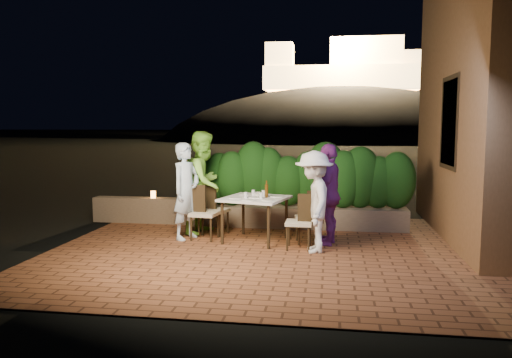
% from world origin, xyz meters
% --- Properties ---
extents(ground, '(400.00, 400.00, 0.00)m').
position_xyz_m(ground, '(0.00, 0.00, -0.02)').
color(ground, black).
rests_on(ground, ground).
extents(terrace_floor, '(7.00, 6.00, 0.15)m').
position_xyz_m(terrace_floor, '(0.00, 0.50, -0.07)').
color(terrace_floor, brown).
rests_on(terrace_floor, ground).
extents(building_wall, '(1.60, 5.00, 5.00)m').
position_xyz_m(building_wall, '(3.60, 2.00, 2.50)').
color(building_wall, brown).
rests_on(building_wall, ground).
extents(window_pane, '(0.08, 1.00, 1.40)m').
position_xyz_m(window_pane, '(2.82, 1.50, 2.00)').
color(window_pane, black).
rests_on(window_pane, building_wall).
extents(window_frame, '(0.06, 1.15, 1.55)m').
position_xyz_m(window_frame, '(2.81, 1.50, 2.00)').
color(window_frame, black).
rests_on(window_frame, building_wall).
extents(planter, '(4.20, 0.55, 0.40)m').
position_xyz_m(planter, '(0.20, 2.30, 0.20)').
color(planter, brown).
rests_on(planter, ground).
extents(hedge, '(4.00, 0.70, 1.10)m').
position_xyz_m(hedge, '(0.20, 2.30, 0.95)').
color(hedge, '#143C10').
rests_on(hedge, planter).
extents(parapet, '(2.20, 0.30, 0.50)m').
position_xyz_m(parapet, '(-2.80, 2.30, 0.25)').
color(parapet, brown).
rests_on(parapet, ground).
extents(hill, '(52.00, 40.00, 22.00)m').
position_xyz_m(hill, '(2.00, 60.00, -4.00)').
color(hill, black).
rests_on(hill, ground).
extents(fortress, '(26.00, 8.00, 8.00)m').
position_xyz_m(fortress, '(2.00, 60.00, 10.50)').
color(fortress, '#FFCC7A').
rests_on(fortress, hill).
extents(dining_table, '(1.22, 1.22, 0.75)m').
position_xyz_m(dining_table, '(-0.39, 1.00, 0.38)').
color(dining_table, white).
rests_on(dining_table, ground).
extents(plate_nw, '(0.21, 0.21, 0.01)m').
position_xyz_m(plate_nw, '(-0.72, 0.85, 0.76)').
color(plate_nw, white).
rests_on(plate_nw, dining_table).
extents(plate_sw, '(0.19, 0.19, 0.01)m').
position_xyz_m(plate_sw, '(-0.62, 1.29, 0.76)').
color(plate_sw, white).
rests_on(plate_sw, dining_table).
extents(plate_ne, '(0.20, 0.20, 0.01)m').
position_xyz_m(plate_ne, '(-0.15, 0.70, 0.76)').
color(plate_ne, white).
rests_on(plate_ne, dining_table).
extents(plate_se, '(0.24, 0.24, 0.01)m').
position_xyz_m(plate_se, '(-0.04, 1.14, 0.76)').
color(plate_se, white).
rests_on(plate_se, dining_table).
extents(plate_centre, '(0.24, 0.24, 0.01)m').
position_xyz_m(plate_centre, '(-0.39, 0.96, 0.76)').
color(plate_centre, white).
rests_on(plate_centre, dining_table).
extents(plate_front, '(0.22, 0.22, 0.01)m').
position_xyz_m(plate_front, '(-0.44, 0.65, 0.76)').
color(plate_front, white).
rests_on(plate_front, dining_table).
extents(glass_nw, '(0.06, 0.06, 0.10)m').
position_xyz_m(glass_nw, '(-0.54, 0.89, 0.80)').
color(glass_nw, silver).
rests_on(glass_nw, dining_table).
extents(glass_sw, '(0.06, 0.06, 0.10)m').
position_xyz_m(glass_sw, '(-0.46, 1.23, 0.80)').
color(glass_sw, silver).
rests_on(glass_sw, dining_table).
extents(glass_ne, '(0.06, 0.06, 0.10)m').
position_xyz_m(glass_ne, '(-0.27, 0.87, 0.80)').
color(glass_ne, silver).
rests_on(glass_ne, dining_table).
extents(glass_se, '(0.07, 0.07, 0.11)m').
position_xyz_m(glass_se, '(-0.26, 1.09, 0.81)').
color(glass_se, silver).
rests_on(glass_se, dining_table).
extents(beer_bottle, '(0.06, 0.06, 0.29)m').
position_xyz_m(beer_bottle, '(-0.20, 1.02, 0.89)').
color(beer_bottle, '#4E2F0D').
rests_on(beer_bottle, dining_table).
extents(bowl, '(0.24, 0.24, 0.05)m').
position_xyz_m(bowl, '(-0.40, 1.27, 0.77)').
color(bowl, white).
rests_on(bowl, dining_table).
extents(chair_left_front, '(0.48, 0.48, 0.94)m').
position_xyz_m(chair_left_front, '(-1.27, 1.01, 0.47)').
color(chair_left_front, black).
rests_on(chair_left_front, ground).
extents(chair_left_back, '(0.50, 0.50, 0.91)m').
position_xyz_m(chair_left_back, '(-1.19, 1.44, 0.45)').
color(chair_left_back, black).
rests_on(chair_left_back, ground).
extents(chair_right_front, '(0.41, 0.41, 0.88)m').
position_xyz_m(chair_right_front, '(0.37, 0.58, 0.44)').
color(chair_right_front, black).
rests_on(chair_right_front, ground).
extents(chair_right_back, '(0.47, 0.47, 0.88)m').
position_xyz_m(chair_right_back, '(0.50, 1.00, 0.44)').
color(chair_right_back, black).
rests_on(chair_right_back, ground).
extents(diner_blue, '(0.61, 0.72, 1.66)m').
position_xyz_m(diner_blue, '(-1.59, 1.01, 0.83)').
color(diner_blue, '#C5E4FD').
rests_on(diner_blue, ground).
extents(diner_green, '(0.87, 1.02, 1.85)m').
position_xyz_m(diner_green, '(-1.42, 1.54, 0.93)').
color(diner_green, '#8CE146').
rests_on(diner_green, ground).
extents(diner_white, '(0.73, 1.09, 1.57)m').
position_xyz_m(diner_white, '(0.61, 0.44, 0.79)').
color(diner_white, silver).
rests_on(diner_white, ground).
extents(diner_purple, '(0.59, 1.04, 1.66)m').
position_xyz_m(diner_purple, '(0.83, 0.98, 0.83)').
color(diner_purple, '#732777').
rests_on(diner_purple, ground).
extents(parapet_lamp, '(0.10, 0.10, 0.14)m').
position_xyz_m(parapet_lamp, '(-2.67, 2.30, 0.57)').
color(parapet_lamp, orange).
rests_on(parapet_lamp, parapet).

